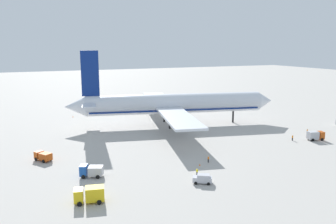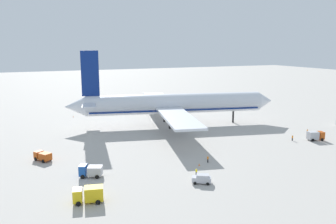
# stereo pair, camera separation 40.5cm
# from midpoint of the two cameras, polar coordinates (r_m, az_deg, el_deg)

# --- Properties ---
(ground_plane) EXTENTS (600.00, 600.00, 0.00)m
(ground_plane) POSITION_cam_midpoint_polar(r_m,az_deg,el_deg) (127.52, 1.12, -2.12)
(ground_plane) COLOR #ADA8A0
(airliner) EXTENTS (76.27, 72.42, 27.04)m
(airliner) POSITION_cam_midpoint_polar(r_m,az_deg,el_deg) (125.80, 0.58, 1.32)
(airliner) COLOR silver
(airliner) RESTS_ON ground
(service_truck_0) EXTENTS (4.35, 5.08, 2.25)m
(service_truck_0) POSITION_cam_midpoint_polar(r_m,az_deg,el_deg) (93.67, -19.96, -6.82)
(service_truck_0) COLOR #BF4C14
(service_truck_0) RESTS_ON ground
(service_truck_1) EXTENTS (5.31, 3.41, 2.77)m
(service_truck_1) POSITION_cam_midpoint_polar(r_m,az_deg,el_deg) (115.85, 22.99, -3.55)
(service_truck_1) COLOR #BF4C14
(service_truck_1) RESTS_ON ground
(service_truck_3) EXTENTS (5.88, 3.63, 2.97)m
(service_truck_3) POSITION_cam_midpoint_polar(r_m,az_deg,el_deg) (67.54, -12.91, -13.04)
(service_truck_3) COLOR yellow
(service_truck_3) RESTS_ON ground
(service_truck_4) EXTENTS (5.49, 4.19, 2.75)m
(service_truck_4) POSITION_cam_midpoint_polar(r_m,az_deg,el_deg) (79.68, -12.63, -9.39)
(service_truck_4) COLOR #194CA5
(service_truck_4) RESTS_ON ground
(service_van) EXTENTS (4.41, 3.68, 1.97)m
(service_van) POSITION_cam_midpoint_polar(r_m,az_deg,el_deg) (74.92, 5.55, -10.85)
(service_van) COLOR silver
(service_van) RESTS_ON ground
(baggage_cart_0) EXTENTS (2.74, 2.43, 1.50)m
(baggage_cart_0) POSITION_cam_midpoint_polar(r_m,az_deg,el_deg) (168.52, -4.59, 1.33)
(baggage_cart_0) COLOR gray
(baggage_cart_0) RESTS_ON ground
(baggage_cart_1) EXTENTS (3.07, 1.88, 1.51)m
(baggage_cart_1) POSITION_cam_midpoint_polar(r_m,az_deg,el_deg) (165.78, 9.56, 1.06)
(baggage_cart_1) COLOR gray
(baggage_cart_1) RESTS_ON ground
(ground_worker_0) EXTENTS (0.56, 0.56, 1.79)m
(ground_worker_0) POSITION_cam_midpoint_polar(r_m,az_deg,el_deg) (122.45, 21.84, -3.03)
(ground_worker_0) COLOR #3F3F47
(ground_worker_0) RESTS_ON ground
(ground_worker_1) EXTENTS (0.55, 0.55, 1.63)m
(ground_worker_1) POSITION_cam_midpoint_polar(r_m,az_deg,el_deg) (79.17, 4.65, -9.78)
(ground_worker_1) COLOR #3F3F47
(ground_worker_1) RESTS_ON ground
(ground_worker_2) EXTENTS (0.54, 0.54, 1.70)m
(ground_worker_2) POSITION_cam_midpoint_polar(r_m,az_deg,el_deg) (113.10, 19.70, -4.02)
(ground_worker_2) COLOR black
(ground_worker_2) RESTS_ON ground
(ground_worker_3) EXTENTS (0.56, 0.56, 1.69)m
(ground_worker_3) POSITION_cam_midpoint_polar(r_m,az_deg,el_deg) (87.77, 6.52, -7.69)
(ground_worker_3) COLOR black
(ground_worker_3) RESTS_ON ground
(traffic_cone_0) EXTENTS (0.36, 0.36, 0.55)m
(traffic_cone_0) POSITION_cam_midpoint_polar(r_m,az_deg,el_deg) (85.67, -11.48, -8.73)
(traffic_cone_0) COLOR orange
(traffic_cone_0) RESTS_ON ground
(traffic_cone_1) EXTENTS (0.36, 0.36, 0.55)m
(traffic_cone_1) POSITION_cam_midpoint_polar(r_m,az_deg,el_deg) (146.03, -15.44, -0.73)
(traffic_cone_1) COLOR orange
(traffic_cone_1) RESTS_ON ground
(traffic_cone_2) EXTENTS (0.36, 0.36, 0.55)m
(traffic_cone_2) POSITION_cam_midpoint_polar(r_m,az_deg,el_deg) (85.40, 5.12, -8.61)
(traffic_cone_2) COLOR orange
(traffic_cone_2) RESTS_ON ground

